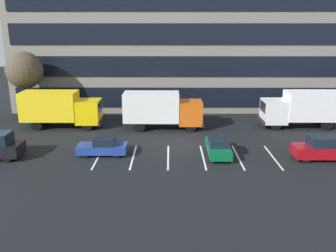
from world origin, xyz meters
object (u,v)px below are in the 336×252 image
at_px(suv_maroon, 321,148).
at_px(box_truck_white, 303,107).
at_px(box_truck_yellow_all, 60,108).
at_px(bare_tree, 24,70).
at_px(box_truck_orange, 161,109).
at_px(sedan_navy, 103,147).
at_px(sedan_forest, 218,147).

bearing_deg(suv_maroon, box_truck_white, 79.39).
distance_m(box_truck_yellow_all, bare_tree, 6.54).
bearing_deg(box_truck_orange, sedan_navy, -121.31).
relative_size(box_truck_yellow_all, suv_maroon, 1.92).
bearing_deg(suv_maroon, bare_tree, 156.19).
relative_size(box_truck_orange, box_truck_yellow_all, 1.00).
bearing_deg(box_truck_orange, bare_tree, 166.02).
height_order(box_truck_orange, box_truck_yellow_all, box_truck_yellow_all).
relative_size(box_truck_white, suv_maroon, 1.92).
bearing_deg(sedan_forest, box_truck_white, 40.41).
bearing_deg(suv_maroon, box_truck_orange, 146.29).
bearing_deg(box_truck_white, box_truck_orange, -177.60).
bearing_deg(box_truck_yellow_all, suv_maroon, -21.06).
height_order(box_truck_white, box_truck_yellow_all, same).
distance_m(box_truck_orange, suv_maroon, 15.30).
bearing_deg(box_truck_orange, box_truck_white, 2.40).
bearing_deg(sedan_forest, suv_maroon, -6.19).
bearing_deg(box_truck_white, suv_maroon, -100.61).
relative_size(box_truck_yellow_all, sedan_forest, 1.94).
distance_m(suv_maroon, bare_tree, 30.48).
height_order(sedan_forest, bare_tree, bare_tree).
relative_size(box_truck_white, bare_tree, 1.08).
height_order(suv_maroon, bare_tree, bare_tree).
distance_m(box_truck_orange, bare_tree, 15.70).
xyz_separation_m(suv_maroon, sedan_forest, (-7.94, 0.86, -0.21)).
height_order(box_truck_white, bare_tree, bare_tree).
bearing_deg(sedan_navy, bare_tree, 132.47).
xyz_separation_m(box_truck_white, suv_maroon, (-1.70, -9.07, -1.18)).
distance_m(box_truck_white, bare_tree, 29.63).
xyz_separation_m(box_truck_white, box_truck_yellow_all, (-24.72, -0.20, -0.00)).
bearing_deg(sedan_navy, box_truck_yellow_all, 125.87).
xyz_separation_m(box_truck_white, sedan_forest, (-9.64, -8.21, -1.39)).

